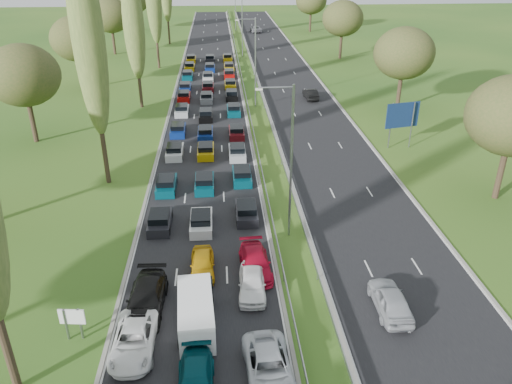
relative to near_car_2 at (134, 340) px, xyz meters
name	(u,v)px	position (x,y,z in m)	size (l,w,h in m)	color
ground	(254,102)	(10.34, 48.73, -0.73)	(260.00, 260.00, 0.00)	#255219
near_carriageway	(208,99)	(3.59, 51.23, -0.73)	(10.50, 215.00, 0.04)	black
far_carriageway	(298,97)	(17.09, 51.23, -0.73)	(10.50, 215.00, 0.04)	black
central_reservation	(253,94)	(10.34, 51.23, -0.18)	(2.36, 215.00, 0.32)	gray
lamp_columns	(255,64)	(10.34, 46.73, 5.27)	(0.18, 140.18, 12.00)	gray
poplar_row	(118,27)	(-5.66, 36.89, 11.66)	(2.80, 127.80, 22.44)	#2D2116
woodland_left	(12,83)	(-16.16, 31.35, 6.96)	(8.00, 166.00, 11.10)	#2D2116
woodland_right	(428,67)	(29.84, 35.39, 6.96)	(8.00, 153.00, 11.10)	#2D2116
traffic_queue_fill	(208,106)	(3.60, 45.98, -0.29)	(8.99, 68.77, 0.80)	black
near_car_2	(134,340)	(0.00, 0.00, 0.00)	(2.34, 5.08, 1.41)	white
near_car_3	(146,299)	(0.27, 3.50, 0.10)	(2.25, 5.53, 1.60)	black
near_car_7	(196,383)	(3.53, -3.31, -0.03)	(1.91, 4.69, 1.36)	#043F4A
near_car_8	(202,264)	(3.67, 7.18, -0.01)	(1.64, 4.08, 1.39)	gold
near_car_10	(269,368)	(7.32, -2.64, 0.02)	(2.41, 5.23, 1.45)	silver
near_car_11	(255,263)	(7.34, 7.03, 0.00)	(1.98, 4.88, 1.42)	#B00A26
near_car_12	(252,283)	(6.95, 4.69, 0.04)	(1.77, 4.41, 1.50)	white
far_car_0	(391,300)	(15.38, 2.22, 0.10)	(1.89, 4.71, 1.60)	#A3A6AD
far_car_1	(311,94)	(18.76, 49.88, 0.05)	(1.60, 4.60, 1.52)	black
far_car_2	(256,29)	(15.54, 113.63, 0.10)	(2.67, 5.79, 1.61)	gray
white_van_rear	(196,311)	(3.41, 1.81, 0.34)	(2.02, 5.15, 2.07)	white
info_sign	(72,320)	(-3.56, 1.19, 0.64)	(1.50, 0.27, 2.10)	gray
direction_sign	(402,117)	(25.24, 29.56, 2.84)	(3.92, 0.97, 5.20)	gray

